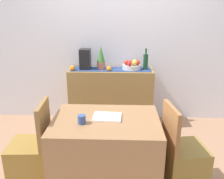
{
  "coord_description": "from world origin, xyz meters",
  "views": [
    {
      "loc": [
        0.06,
        -2.63,
        1.79
      ],
      "look_at": [
        -0.05,
        0.36,
        0.76
      ],
      "focal_mm": 38.6,
      "sensor_mm": 36.0,
      "label": 1
    }
  ],
  "objects_px": {
    "sideboard_console": "(111,97)",
    "chair_near_window": "(32,159)",
    "coffee_cup": "(82,119)",
    "fruit_bowl": "(132,67)",
    "coffee_maker": "(85,59)",
    "wine_bottle": "(146,62)",
    "potted_plant": "(101,58)",
    "open_book": "(107,117)",
    "chair_by_corner": "(183,162)",
    "dining_table": "(106,152)"
  },
  "relations": [
    {
      "from": "sideboard_console",
      "to": "open_book",
      "type": "relative_size",
      "value": 4.57
    },
    {
      "from": "potted_plant",
      "to": "chair_near_window",
      "type": "relative_size",
      "value": 0.39
    },
    {
      "from": "sideboard_console",
      "to": "dining_table",
      "type": "bearing_deg",
      "value": -89.58
    },
    {
      "from": "open_book",
      "to": "chair_near_window",
      "type": "height_order",
      "value": "chair_near_window"
    },
    {
      "from": "coffee_cup",
      "to": "wine_bottle",
      "type": "bearing_deg",
      "value": 64.0
    },
    {
      "from": "sideboard_console",
      "to": "fruit_bowl",
      "type": "bearing_deg",
      "value": 0.0
    },
    {
      "from": "open_book",
      "to": "chair_by_corner",
      "type": "relative_size",
      "value": 0.31
    },
    {
      "from": "fruit_bowl",
      "to": "open_book",
      "type": "relative_size",
      "value": 1.0
    },
    {
      "from": "fruit_bowl",
      "to": "potted_plant",
      "type": "height_order",
      "value": "potted_plant"
    },
    {
      "from": "wine_bottle",
      "to": "potted_plant",
      "type": "distance_m",
      "value": 0.67
    },
    {
      "from": "coffee_maker",
      "to": "chair_near_window",
      "type": "xyz_separation_m",
      "value": [
        -0.4,
        -1.41,
        -0.78
      ]
    },
    {
      "from": "coffee_maker",
      "to": "chair_by_corner",
      "type": "height_order",
      "value": "coffee_maker"
    },
    {
      "from": "coffee_cup",
      "to": "chair_near_window",
      "type": "relative_size",
      "value": 0.09
    },
    {
      "from": "chair_near_window",
      "to": "coffee_maker",
      "type": "bearing_deg",
      "value": 74.26
    },
    {
      "from": "fruit_bowl",
      "to": "open_book",
      "type": "distance_m",
      "value": 1.41
    },
    {
      "from": "fruit_bowl",
      "to": "coffee_maker",
      "type": "relative_size",
      "value": 0.91
    },
    {
      "from": "fruit_bowl",
      "to": "coffee_maker",
      "type": "distance_m",
      "value": 0.71
    },
    {
      "from": "dining_table",
      "to": "open_book",
      "type": "relative_size",
      "value": 3.79
    },
    {
      "from": "fruit_bowl",
      "to": "coffee_cup",
      "type": "distance_m",
      "value": 1.6
    },
    {
      "from": "coffee_cup",
      "to": "chair_near_window",
      "type": "xyz_separation_m",
      "value": [
        -0.57,
        0.09,
        -0.52
      ]
    },
    {
      "from": "sideboard_console",
      "to": "chair_near_window",
      "type": "distance_m",
      "value": 1.62
    },
    {
      "from": "chair_by_corner",
      "to": "coffee_cup",
      "type": "bearing_deg",
      "value": -174.94
    },
    {
      "from": "sideboard_console",
      "to": "potted_plant",
      "type": "height_order",
      "value": "potted_plant"
    },
    {
      "from": "sideboard_console",
      "to": "fruit_bowl",
      "type": "relative_size",
      "value": 4.58
    },
    {
      "from": "wine_bottle",
      "to": "coffee_cup",
      "type": "height_order",
      "value": "wine_bottle"
    },
    {
      "from": "sideboard_console",
      "to": "coffee_cup",
      "type": "distance_m",
      "value": 1.55
    },
    {
      "from": "wine_bottle",
      "to": "chair_near_window",
      "type": "height_order",
      "value": "wine_bottle"
    },
    {
      "from": "open_book",
      "to": "chair_by_corner",
      "type": "bearing_deg",
      "value": -0.41
    },
    {
      "from": "coffee_maker",
      "to": "wine_bottle",
      "type": "bearing_deg",
      "value": 0.0
    },
    {
      "from": "dining_table",
      "to": "coffee_cup",
      "type": "relative_size",
      "value": 12.67
    },
    {
      "from": "chair_near_window",
      "to": "sideboard_console",
      "type": "bearing_deg",
      "value": 60.91
    },
    {
      "from": "chair_by_corner",
      "to": "dining_table",
      "type": "bearing_deg",
      "value": 179.81
    },
    {
      "from": "fruit_bowl",
      "to": "chair_by_corner",
      "type": "bearing_deg",
      "value": -70.77
    },
    {
      "from": "wine_bottle",
      "to": "open_book",
      "type": "bearing_deg",
      "value": -110.0
    },
    {
      "from": "sideboard_console",
      "to": "coffee_cup",
      "type": "bearing_deg",
      "value": -98.08
    },
    {
      "from": "sideboard_console",
      "to": "chair_by_corner",
      "type": "bearing_deg",
      "value": -60.33
    },
    {
      "from": "sideboard_console",
      "to": "coffee_maker",
      "type": "distance_m",
      "value": 0.72
    },
    {
      "from": "wine_bottle",
      "to": "open_book",
      "type": "relative_size",
      "value": 1.15
    },
    {
      "from": "coffee_maker",
      "to": "open_book",
      "type": "height_order",
      "value": "coffee_maker"
    },
    {
      "from": "open_book",
      "to": "coffee_cup",
      "type": "xyz_separation_m",
      "value": [
        -0.23,
        -0.13,
        0.03
      ]
    },
    {
      "from": "coffee_maker",
      "to": "coffee_cup",
      "type": "distance_m",
      "value": 1.54
    },
    {
      "from": "open_book",
      "to": "dining_table",
      "type": "bearing_deg",
      "value": -102.11
    },
    {
      "from": "coffee_maker",
      "to": "open_book",
      "type": "xyz_separation_m",
      "value": [
        0.41,
        -1.37,
        -0.3
      ]
    },
    {
      "from": "coffee_maker",
      "to": "sideboard_console",
      "type": "bearing_deg",
      "value": 0.0
    },
    {
      "from": "sideboard_console",
      "to": "wine_bottle",
      "type": "relative_size",
      "value": 3.99
    },
    {
      "from": "potted_plant",
      "to": "open_book",
      "type": "bearing_deg",
      "value": -82.91
    },
    {
      "from": "dining_table",
      "to": "chair_by_corner",
      "type": "bearing_deg",
      "value": -0.19
    },
    {
      "from": "chair_near_window",
      "to": "potted_plant",
      "type": "bearing_deg",
      "value": 65.74
    },
    {
      "from": "potted_plant",
      "to": "coffee_cup",
      "type": "bearing_deg",
      "value": -92.45
    },
    {
      "from": "potted_plant",
      "to": "coffee_maker",
      "type": "bearing_deg",
      "value": 180.0
    }
  ]
}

